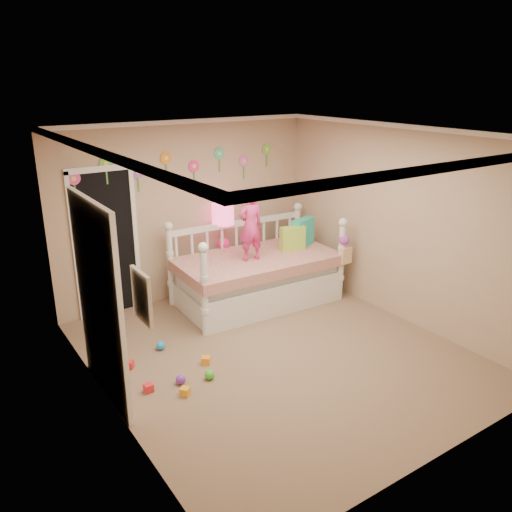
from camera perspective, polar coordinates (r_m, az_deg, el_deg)
floor at (r=6.38m, az=2.29°, el=-10.59°), size 4.00×4.50×0.01m
ceiling at (r=5.57m, az=2.65°, el=13.31°), size 4.00×4.50×0.01m
back_wall at (r=7.70m, az=-7.50°, el=4.97°), size 4.00×0.01×2.60m
left_wall at (r=5.00m, az=-16.41°, el=-3.55°), size 0.01×4.50×2.60m
right_wall at (r=7.17m, az=15.50°, el=3.35°), size 0.01×4.50×2.60m
crown_molding at (r=5.58m, az=2.65°, el=13.00°), size 4.00×4.50×0.06m
daybed at (r=7.50m, az=0.09°, el=-0.54°), size 2.40×1.37×1.27m
pillow_turquoise at (r=7.94m, az=5.15°, el=2.62°), size 0.44×0.26×0.42m
pillow_lime at (r=7.73m, az=4.02°, el=1.95°), size 0.39×0.21×0.35m
child at (r=7.19m, az=-0.61°, el=3.37°), size 0.38×0.26×1.00m
nightstand at (r=8.06m, az=-3.52°, el=-1.55°), size 0.39×0.30×0.64m
table_lamp at (r=7.82m, az=-3.64°, el=3.98°), size 0.33×0.33×0.73m
closet_doorway at (r=7.32m, az=-16.12°, el=1.45°), size 0.90×0.04×2.07m
flower_decals at (r=7.53m, az=-8.29°, el=9.58°), size 3.40×0.02×0.50m
mirror_closet at (r=5.38m, az=-16.76°, el=-4.88°), size 0.07×1.30×2.10m
wall_picture at (r=4.13m, az=-12.42°, el=-4.35°), size 0.05×0.34×0.42m
hanging_bag at (r=7.64m, az=9.68°, el=0.63°), size 0.20×0.16×0.36m
toy_scatter at (r=6.18m, az=-9.62°, el=-11.39°), size 1.12×1.47×0.11m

